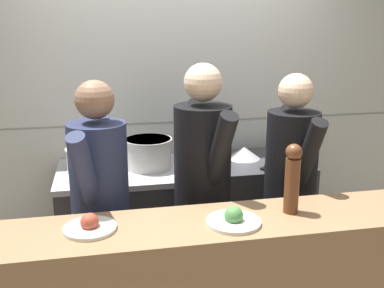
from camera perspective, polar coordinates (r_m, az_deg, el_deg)
The scene contains 13 objects.
wall_back_tiled at distance 3.67m, azimuth -2.33°, elevation 5.21°, with size 8.00×0.06×2.60m.
oven_range at distance 3.50m, azimuth -8.94°, elevation -10.17°, with size 0.90×0.71×0.89m.
prep_counter at distance 3.66m, azimuth 6.63°, elevation -8.92°, with size 0.92×0.65×0.90m.
stock_pot at distance 3.33m, azimuth -13.67°, elevation -1.89°, with size 0.25×0.25×0.17m.
sauce_pot at distance 3.32m, azimuth -5.56°, elevation -1.08°, with size 0.35×0.35×0.22m.
mixing_bowl_steel at distance 3.55m, azimuth 6.62°, elevation -1.08°, with size 0.25×0.25×0.09m.
chefs_knife at distance 3.40m, azimuth 10.52°, elevation -2.69°, with size 0.35×0.20×0.02m.
plated_dish_main at distance 2.24m, azimuth -12.85°, elevation -10.10°, with size 0.26×0.26×0.09m.
plated_dish_appetiser at distance 2.26m, azimuth 5.31°, elevation -9.51°, with size 0.27×0.27×0.10m.
pepper_mill at distance 2.37m, azimuth 12.63°, elevation -4.13°, with size 0.09×0.09×0.37m.
chef_head_cook at distance 2.69m, azimuth -11.52°, elevation -7.58°, with size 0.42×0.71×1.64m.
chef_sous at distance 2.80m, azimuth 1.33°, elevation -5.45°, with size 0.42×0.75×1.72m.
chef_line at distance 3.00m, azimuth 12.32°, elevation -5.16°, with size 0.35×0.72×1.64m.
Camera 1 is at (-0.57, -2.24, 1.95)m, focal length 42.00 mm.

